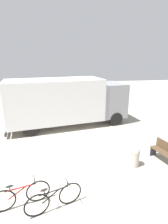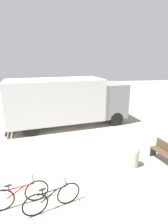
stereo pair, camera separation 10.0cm
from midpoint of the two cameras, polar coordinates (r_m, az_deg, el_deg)
ground_plane at (r=5.93m, az=-4.26°, el=-30.39°), size 60.00×60.00×0.00m
delivery_truck at (r=11.59m, az=-5.39°, el=3.83°), size 8.11×3.60×3.13m
park_bench at (r=8.49m, az=25.53°, el=-11.99°), size 0.68×1.46×0.89m
bicycle_near at (r=6.19m, az=-19.83°, el=-24.09°), size 1.72×0.56×0.84m
bicycle_middle at (r=5.85m, az=-9.73°, el=-26.03°), size 1.70×0.63×0.84m
bollard_near_bench at (r=7.80m, az=16.48°, el=-13.67°), size 0.39×0.39×0.87m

